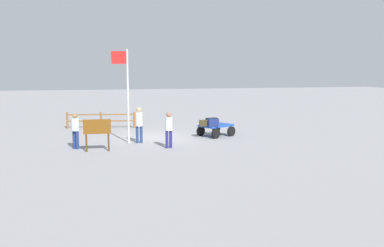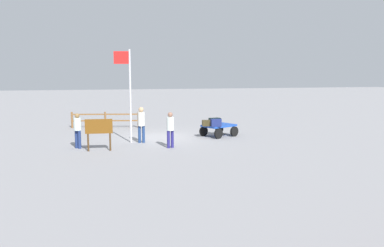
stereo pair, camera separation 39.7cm
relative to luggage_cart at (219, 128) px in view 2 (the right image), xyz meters
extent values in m
plane|color=gray|center=(3.16, -0.36, -0.46)|extent=(120.00, 120.00, 0.00)
cube|color=blue|center=(-0.02, -0.01, 0.13)|extent=(2.05, 1.80, 0.10)
cube|color=blue|center=(0.70, 0.36, 0.13)|extent=(0.57, 0.99, 0.10)
cylinder|color=black|center=(0.25, 0.79, -0.19)|extent=(0.54, 0.36, 0.54)
cylinder|color=black|center=(0.79, -0.25, -0.19)|extent=(0.54, 0.36, 0.54)
cylinder|color=black|center=(-0.82, 0.23, -0.19)|extent=(0.54, 0.36, 0.54)
cylinder|color=black|center=(-0.28, -0.81, -0.19)|extent=(0.54, 0.36, 0.54)
cube|color=navy|center=(0.36, 0.66, 0.38)|extent=(0.55, 0.33, 0.40)
cube|color=#3B331B|center=(0.75, 0.36, 0.33)|extent=(0.57, 0.46, 0.31)
cube|color=black|center=(0.12, -0.36, 0.34)|extent=(0.66, 0.48, 0.33)
cylinder|color=navy|center=(3.07, 2.71, -0.05)|extent=(0.14, 0.14, 0.82)
cylinder|color=navy|center=(3.27, 2.77, -0.05)|extent=(0.14, 0.14, 0.82)
cylinder|color=silver|center=(3.17, 2.74, 0.67)|extent=(0.43, 0.43, 0.62)
sphere|color=#926551|center=(3.17, 2.74, 1.10)|extent=(0.23, 0.23, 0.23)
cylinder|color=navy|center=(4.24, 1.09, -0.03)|extent=(0.14, 0.14, 0.85)
cylinder|color=navy|center=(4.44, 1.08, -0.03)|extent=(0.14, 0.14, 0.85)
cylinder|color=silver|center=(4.34, 1.08, 0.73)|extent=(0.38, 0.38, 0.68)
sphere|color=tan|center=(4.34, 1.08, 1.20)|extent=(0.25, 0.25, 0.25)
cylinder|color=navy|center=(7.28, 1.97, -0.04)|extent=(0.14, 0.14, 0.84)
cylinder|color=navy|center=(7.42, 1.84, -0.04)|extent=(0.14, 0.14, 0.84)
cylinder|color=silver|center=(7.35, 1.90, 0.67)|extent=(0.47, 0.47, 0.57)
sphere|color=olive|center=(7.35, 1.90, 1.06)|extent=(0.21, 0.21, 0.21)
cylinder|color=silver|center=(4.84, 0.89, 1.84)|extent=(0.10, 0.10, 4.61)
cube|color=red|center=(5.25, 0.89, 3.74)|extent=(0.71, 0.15, 0.61)
cylinder|color=#4C3319|center=(5.92, 2.79, -0.07)|extent=(0.08, 0.08, 0.79)
cylinder|color=#4C3319|center=(6.87, 2.72, -0.07)|extent=(0.08, 0.08, 0.79)
cube|color=brown|center=(6.39, 2.76, 0.65)|extent=(1.20, 0.15, 0.65)
cylinder|color=brown|center=(3.98, -4.37, 0.05)|extent=(0.12, 0.12, 1.01)
cylinder|color=brown|center=(6.02, -4.77, 0.05)|extent=(0.12, 0.12, 1.01)
cylinder|color=brown|center=(8.06, -5.16, 0.05)|extent=(0.12, 0.12, 1.01)
cube|color=brown|center=(6.02, -4.77, 0.40)|extent=(4.10, 0.87, 0.08)
cube|color=brown|center=(6.02, -4.77, 0.00)|extent=(4.10, 0.87, 0.08)
camera|label=1|loc=(6.69, 20.67, 3.06)|focal=37.30mm
camera|label=2|loc=(6.31, 20.76, 3.06)|focal=37.30mm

